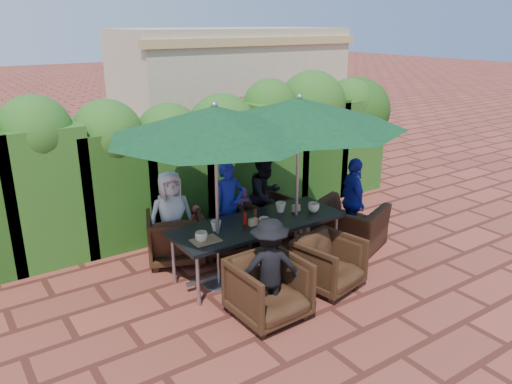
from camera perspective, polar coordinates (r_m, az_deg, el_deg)
ground at (r=7.14m, az=2.42°, el=-9.22°), size 80.00×80.00×0.00m
dining_table at (r=6.91m, az=0.26°, el=-4.00°), size 2.47×0.90×0.75m
umbrella_left at (r=6.10m, az=-4.73°, el=7.98°), size 2.67×2.67×2.46m
umbrella_right at (r=6.76m, az=4.95°, el=9.04°), size 2.87×2.87×2.46m
chair_far_left at (r=7.42m, az=-9.23°, el=-4.86°), size 1.01×0.98×0.81m
chair_far_mid at (r=7.64m, az=-3.97°, el=-4.19°), size 0.85×0.81×0.75m
chair_far_right at (r=8.09m, az=1.19°, el=-2.72°), size 0.81×0.76×0.77m
chair_near_left at (r=5.97m, az=1.46°, el=-10.70°), size 0.83×0.78×0.83m
chair_near_right at (r=6.68m, az=8.38°, el=-7.79°), size 0.88×0.84×0.77m
chair_end_right at (r=7.92m, az=10.55°, el=-2.97°), size 1.02×1.22×0.91m
adult_far_left at (r=7.33m, az=-9.66°, el=-2.80°), size 0.72×0.48×1.37m
adult_far_mid at (r=7.68m, az=-3.13°, el=-1.54°), size 0.51×0.43×1.37m
adult_far_right at (r=8.03m, az=1.08°, el=-0.44°), size 0.77×0.59×1.41m
adult_near_left at (r=5.94m, az=1.53°, el=-8.65°), size 0.87×0.65×1.23m
adult_end_right at (r=8.03m, az=11.04°, el=-0.95°), size 0.70×0.90×1.37m
child_left at (r=7.70m, az=-6.68°, el=-4.14°), size 0.32×0.29×0.73m
child_right at (r=7.99m, az=-1.33°, el=-2.54°), size 0.34×0.29×0.89m
pedestrian_a at (r=11.09m, az=-3.21°, el=5.50°), size 1.52×0.61×1.60m
pedestrian_b at (r=11.62m, az=-1.59°, el=6.56°), size 0.95×0.72×1.77m
pedestrian_c at (r=12.24m, az=3.84°, el=6.74°), size 1.11×0.90×1.59m
cup_a at (r=6.30m, az=-6.27°, el=-5.09°), size 0.16×0.16×0.13m
cup_b at (r=6.60m, az=-4.60°, el=-3.87°), size 0.14×0.14×0.13m
cup_c at (r=6.73m, az=0.92°, el=-3.42°), size 0.15×0.15×0.12m
cup_d at (r=7.22m, az=2.82°, el=-1.74°), size 0.15×0.15×0.14m
cup_e at (r=7.27m, az=6.60°, el=-1.75°), size 0.17×0.17×0.13m
ketchup_bottle at (r=6.76m, az=-1.28°, el=-3.08°), size 0.04×0.04×0.17m
sauce_bottle at (r=6.89m, az=-0.09°, el=-2.64°), size 0.04×0.04×0.17m
serving_tray at (r=6.32m, az=-5.76°, el=-5.53°), size 0.35×0.25×0.02m
number_block_left at (r=6.75m, az=-0.32°, el=-3.43°), size 0.12×0.06×0.10m
number_block_right at (r=7.26m, az=4.60°, el=-1.83°), size 0.12×0.06×0.10m
hedge_wall at (r=8.44m, az=-7.83°, el=4.95°), size 9.10×1.60×2.53m
building at (r=14.17m, az=-3.00°, el=11.75°), size 6.20×3.08×3.20m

